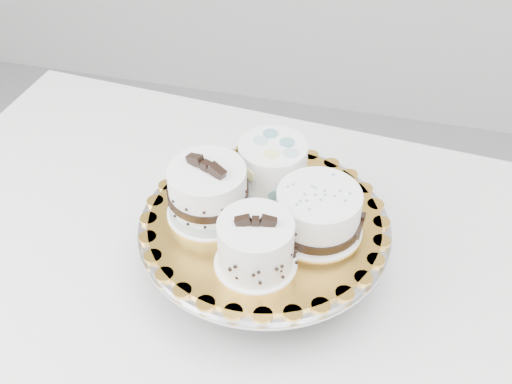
% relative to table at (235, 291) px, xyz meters
% --- Properties ---
extents(table, '(1.24, 0.89, 0.75)m').
position_rel_table_xyz_m(table, '(0.00, 0.00, 0.00)').
color(table, white).
rests_on(table, floor).
extents(cake_stand, '(0.37, 0.37, 0.10)m').
position_rel_table_xyz_m(cake_stand, '(0.05, -0.01, 0.15)').
color(cake_stand, gray).
rests_on(cake_stand, table).
extents(cake_board, '(0.39, 0.39, 0.00)m').
position_rel_table_xyz_m(cake_board, '(0.05, -0.01, 0.18)').
color(cake_board, '#C7892A').
rests_on(cake_board, cake_stand).
extents(cake_swirl, '(0.12, 0.12, 0.09)m').
position_rel_table_xyz_m(cake_swirl, '(0.06, -0.09, 0.22)').
color(cake_swirl, white).
rests_on(cake_swirl, cake_board).
extents(cake_banded, '(0.15, 0.15, 0.10)m').
position_rel_table_xyz_m(cake_banded, '(-0.03, -0.01, 0.22)').
color(cake_banded, white).
rests_on(cake_banded, cake_board).
extents(cake_dots, '(0.12, 0.12, 0.08)m').
position_rel_table_xyz_m(cake_dots, '(0.04, 0.07, 0.22)').
color(cake_dots, white).
rests_on(cake_dots, cake_board).
extents(cake_ribbon, '(0.14, 0.13, 0.07)m').
position_rel_table_xyz_m(cake_ribbon, '(0.13, -0.01, 0.22)').
color(cake_ribbon, white).
rests_on(cake_ribbon, cake_board).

